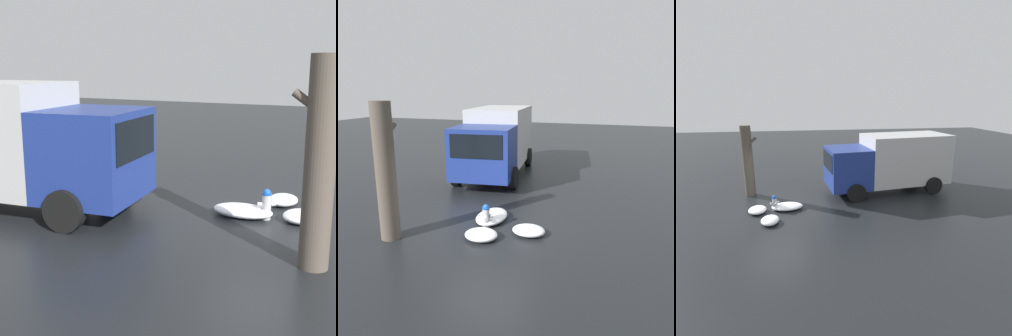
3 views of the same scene
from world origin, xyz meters
TOP-DOWN VIEW (x-y plane):
  - ground_plane at (0.00, 0.00)m, footprint 60.00×60.00m
  - fire_hydrant at (0.00, -0.01)m, footprint 0.40×0.34m
  - tree_trunk at (-1.40, 2.14)m, footprint 0.77×0.51m
  - delivery_truck at (5.87, 1.80)m, footprint 6.67×3.21m
  - pedestrian at (4.39, 0.91)m, footprint 0.35×0.35m
  - snow_pile_by_hydrant at (0.54, 0.03)m, footprint 1.38×0.86m
  - snow_pile_curbside at (-0.73, -0.15)m, footprint 0.76×0.87m
  - snow_pile_by_tree at (-0.08, -1.27)m, footprint 0.71×0.89m

SIDE VIEW (x-z plane):
  - ground_plane at x=0.00m, z-range 0.00..0.00m
  - snow_pile_curbside at x=-0.73m, z-range 0.00..0.26m
  - snow_pile_by_tree at x=-0.08m, z-range 0.00..0.26m
  - snow_pile_by_hydrant at x=0.54m, z-range 0.00..0.26m
  - fire_hydrant at x=0.00m, z-range 0.01..0.71m
  - pedestrian at x=4.39m, z-range 0.07..1.68m
  - delivery_truck at x=5.87m, z-range 0.12..3.12m
  - tree_trunk at x=-1.40m, z-range 0.01..3.58m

